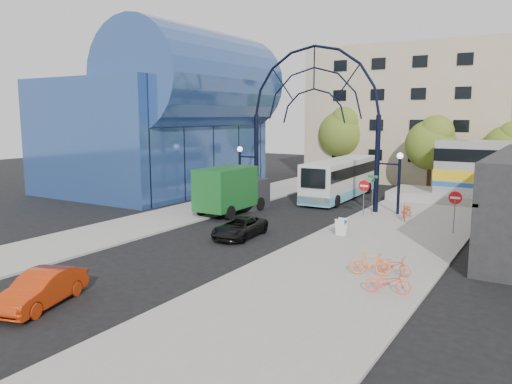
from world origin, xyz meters
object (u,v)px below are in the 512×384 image
Objects in this scene: tree_north_b at (343,131)px; bike_near_b at (404,212)px; black_suv at (240,227)px; bike_near_a at (409,209)px; green_truck at (233,190)px; stop_sign at (364,189)px; sandwich_board at (341,225)px; bike_far_c at (388,282)px; red_sedan at (42,289)px; city_bus at (341,178)px; bike_far_a at (393,265)px; street_name_sign at (373,187)px; bike_far_b at (371,263)px; gateway_arch at (314,94)px; tree_north_a at (432,142)px; tree_north_c at (508,147)px; do_not_enter_sign at (455,202)px.

tree_north_b is 4.60× the size of bike_near_b.
black_suv is 2.56× the size of bike_near_a.
green_truck is (0.08, -21.15, -3.59)m from tree_north_b.
stop_sign reaches higher than sandwich_board.
green_truck is at bearing 36.59° from bike_far_c.
red_sedan reaches higher than bike_near_a.
bike_far_c is (3.34, -15.91, 0.03)m from bike_near_a.
stop_sign is 3.55m from bike_near_a.
tree_north_b is 12.22m from city_bus.
stop_sign is 1.53× the size of bike_near_a.
bike_far_a is at bearing -96.13° from bike_near_b.
bike_far_a is (2.68, -11.71, -0.09)m from bike_near_b.
stop_sign is 0.74m from street_name_sign.
red_sedan is at bearing -97.00° from black_suv.
street_name_sign reaches higher than bike_far_b.
green_truck is at bearing 122.34° from black_suv.
street_name_sign is 1.70× the size of bike_far_a.
bike_far_c is (1.31, -1.83, -0.06)m from bike_far_b.
sandwich_board is at bearing 14.14° from bike_far_b.
sandwich_board is at bearing -126.13° from bike_near_b.
gateway_arch is at bearing 88.20° from black_suv.
bike_far_a is (4.09, -25.41, -4.05)m from tree_north_a.
tree_north_c reaches higher than street_name_sign.
bike_far_a is (-1.91, -27.41, -3.72)m from tree_north_c.
gateway_arch reaches higher than bike_near_a.
stop_sign reaches higher than bike_far_b.
bike_far_a is at bearing -71.81° from bike_far_b.
tree_north_b is 32.95m from bike_far_a.
gateway_arch is at bearing 47.78° from bike_far_a.
tree_north_a reaches higher than red_sedan.
tree_north_c is 27.71m from black_suv.
green_truck reaches higher than bike_far_c.
tree_north_b reaches higher than do_not_enter_sign.
tree_north_c reaches higher than do_not_enter_sign.
sandwich_board is at bearing -86.54° from street_name_sign.
stop_sign is 0.63× the size of red_sedan.
do_not_enter_sign is 0.38× the size of tree_north_c.
city_bus is at bearing 86.09° from black_suv.
tree_north_c reaches higher than city_bus.
stop_sign is 9.19m from green_truck.
black_suv is at bearing -115.68° from street_name_sign.
black_suv is (0.58, -11.00, -7.98)m from gateway_arch.
bike_near_b reaches higher than bike_far_b.
bike_near_a is at bearing 53.54° from black_suv.
bike_near_b is 14.50m from bike_far_c.
city_bus reaches higher than bike_far_c.
do_not_enter_sign is at bearing -93.58° from tree_north_c.
gateway_arch is 13.43m from do_not_enter_sign.
bike_near_b is 12.45m from bike_far_b.
bike_far_a is (14.01, -8.26, -1.12)m from green_truck.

